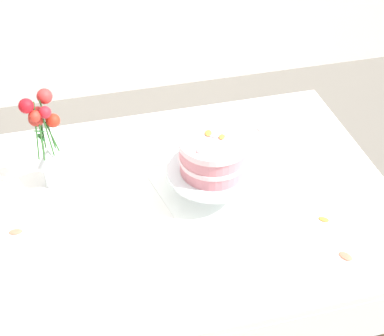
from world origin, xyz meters
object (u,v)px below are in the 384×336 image
(layer_cake, at_px, (213,154))
(flower_vase, at_px, (46,142))
(dining_table, at_px, (181,221))
(cake_stand, at_px, (212,173))

(layer_cake, distance_m, flower_vase, 0.53)
(dining_table, bearing_deg, flower_vase, 153.25)
(cake_stand, bearing_deg, layer_cake, -171.81)
(cake_stand, relative_size, flower_vase, 0.82)
(dining_table, xyz_separation_m, flower_vase, (-0.39, 0.19, 0.26))
(layer_cake, bearing_deg, cake_stand, 8.19)
(layer_cake, xyz_separation_m, flower_vase, (-0.50, 0.17, 0.01))
(dining_table, distance_m, cake_stand, 0.21)
(cake_stand, distance_m, layer_cake, 0.08)
(dining_table, height_order, flower_vase, flower_vase)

